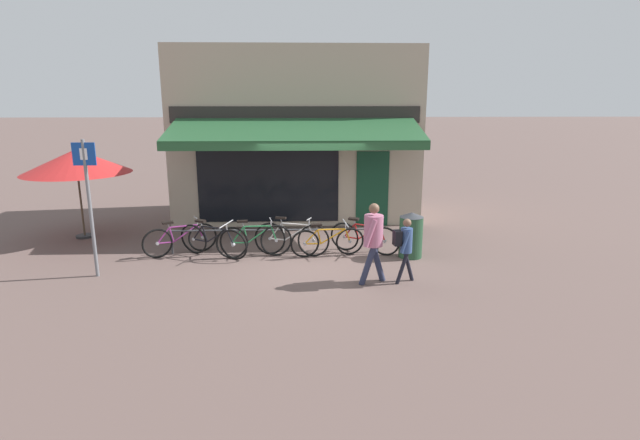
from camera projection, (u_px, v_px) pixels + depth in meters
The scene contains 14 objects.
ground_plane at pixel (313, 259), 11.21m from camera, with size 160.00×160.00×0.00m, color brown.
shop_front at pixel (296, 134), 14.92m from camera, with size 7.04×5.01×4.91m.
bike_rack_rail at pixel (275, 232), 11.57m from camera, with size 4.90×0.04×0.57m.
bicycle_purple at pixel (180, 239), 11.45m from camera, with size 1.57×0.86×0.83m.
bicycle_black at pixel (213, 241), 11.27m from camera, with size 1.68×0.95×0.88m.
bicycle_green at pixel (254, 240), 11.28m from camera, with size 1.71×0.52×0.87m.
bicycle_silver at pixel (291, 238), 11.43m from camera, with size 1.76×0.51×0.90m.
bicycle_orange at pixel (327, 241), 11.32m from camera, with size 1.70×0.52×0.82m.
bicycle_red at pixel (364, 238), 11.55m from camera, with size 1.57×0.88×0.86m.
pedestrian_adult at pixel (373, 235), 9.58m from camera, with size 0.56×0.59×1.61m.
pedestrian_child at pixel (405, 242), 9.63m from camera, with size 0.47×0.41×1.29m.
litter_bin at pixel (411, 235), 11.25m from camera, with size 0.54×0.54×1.04m.
parking_sign at pixel (89, 195), 9.76m from camera, with size 0.44×0.07×2.76m.
cafe_parasol at pixel (76, 162), 12.50m from camera, with size 2.64×2.64×2.27m.
Camera 1 is at (-0.23, -10.66, 3.55)m, focal length 28.00 mm.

